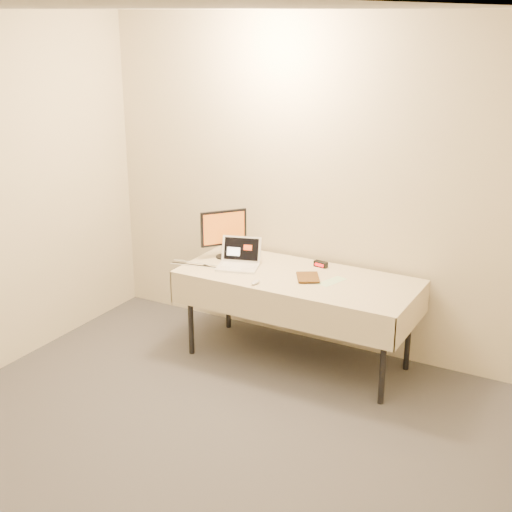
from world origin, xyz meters
The scene contains 10 objects.
ground centered at (0.00, 0.00, 0.00)m, with size 5.00×5.00×0.00m, color #3E3E43.
back_wall centered at (0.00, 2.50, 1.35)m, with size 4.00×0.10×2.70m, color beige.
table centered at (0.00, 2.05, 0.68)m, with size 1.86×0.81×0.74m.
laptop centered at (-0.51, 2.02, 0.79)m, with size 0.40×0.38×0.22m.
monitor centered at (-0.73, 2.14, 0.98)m, with size 0.27×0.32×0.40m.
book centered at (0.02, 1.98, 0.85)m, with size 0.17×0.02×0.22m, color brown.
alarm_clock centered at (0.07, 2.32, 0.76)m, with size 0.12×0.06×0.05m.
clicker centered at (-0.21, 1.73, 0.75)m, with size 0.05×0.10×0.02m, color silver.
paper_form centered at (0.28, 2.06, 0.74)m, with size 0.10×0.25×0.00m, color #B3DEB0.
usb_dongle centered at (-0.74, 1.88, 0.74)m, with size 0.06×0.02×0.01m, color black.
Camera 1 is at (2.23, -2.65, 2.69)m, focal length 50.00 mm.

